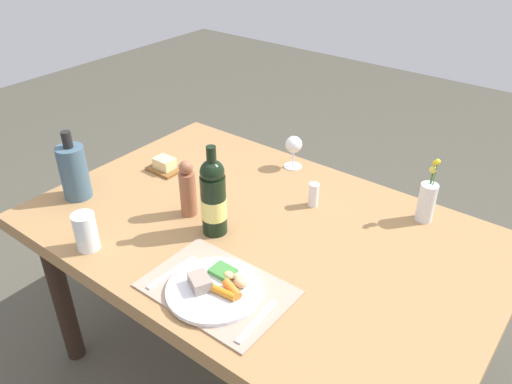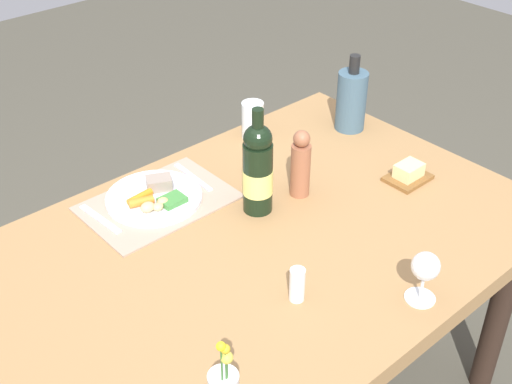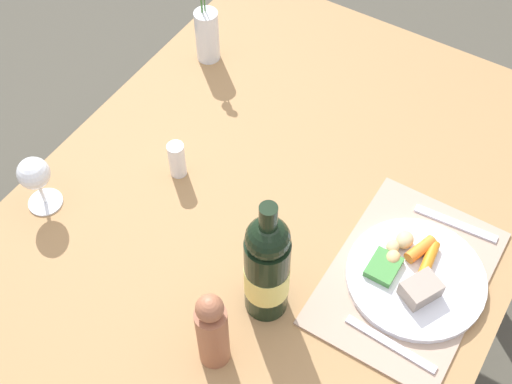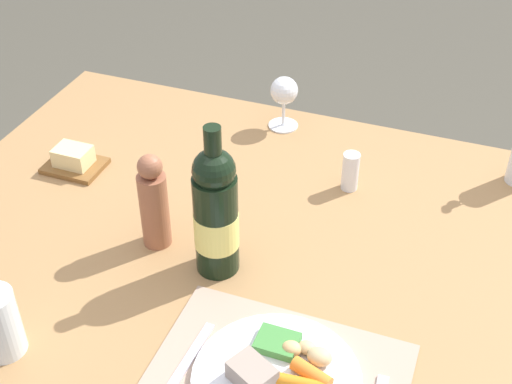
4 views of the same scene
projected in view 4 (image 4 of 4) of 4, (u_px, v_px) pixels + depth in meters
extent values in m
cube|color=#9E7547|center=(289.00, 255.00, 1.42)|extent=(1.55, 1.01, 0.06)
cylinder|color=black|center=(116.00, 208.00, 2.12)|extent=(0.07, 0.07, 0.67)
cube|color=tan|center=(278.00, 376.00, 1.14)|extent=(0.41, 0.28, 0.01)
cylinder|color=silver|center=(277.00, 380.00, 1.12)|extent=(0.27, 0.27, 0.01)
cube|color=gray|center=(252.00, 374.00, 1.10)|extent=(0.09, 0.08, 0.04)
cylinder|color=orange|center=(300.00, 384.00, 1.10)|extent=(0.08, 0.03, 0.02)
cylinder|color=orange|center=(311.00, 374.00, 1.11)|extent=(0.07, 0.05, 0.02)
ellipsoid|color=#DCAD6F|center=(292.00, 348.00, 1.15)|extent=(0.03, 0.03, 0.02)
ellipsoid|color=tan|center=(307.00, 348.00, 1.15)|extent=(0.03, 0.03, 0.02)
ellipsoid|color=tan|center=(319.00, 357.00, 1.13)|extent=(0.04, 0.03, 0.03)
cube|color=#40863B|center=(277.00, 342.00, 1.17)|extent=(0.07, 0.06, 0.02)
cube|color=silver|center=(186.00, 363.00, 1.15)|extent=(0.02, 0.18, 0.00)
cube|color=brown|center=(75.00, 166.00, 1.61)|extent=(0.13, 0.10, 0.01)
cube|color=beige|center=(73.00, 156.00, 1.59)|extent=(0.08, 0.06, 0.04)
cylinder|color=white|center=(350.00, 171.00, 1.53)|extent=(0.04, 0.04, 0.09)
cylinder|color=#ABDFCF|center=(2.00, 334.00, 1.17)|extent=(0.07, 0.07, 0.07)
cylinder|color=white|center=(283.00, 125.00, 1.76)|extent=(0.07, 0.07, 0.00)
cylinder|color=white|center=(284.00, 113.00, 1.73)|extent=(0.01, 0.01, 0.07)
sphere|color=white|center=(284.00, 90.00, 1.70)|extent=(0.07, 0.07, 0.07)
cylinder|color=#9B5C3F|center=(155.00, 210.00, 1.36)|extent=(0.06, 0.06, 0.16)
sphere|color=#9B5C3F|center=(150.00, 167.00, 1.30)|extent=(0.05, 0.05, 0.05)
cylinder|color=black|center=(216.00, 224.00, 1.29)|extent=(0.08, 0.08, 0.21)
sphere|color=black|center=(214.00, 170.00, 1.21)|extent=(0.08, 0.08, 0.08)
cylinder|color=black|center=(213.00, 148.00, 1.19)|extent=(0.03, 0.03, 0.08)
cylinder|color=#EFE172|center=(216.00, 229.00, 1.30)|extent=(0.08, 0.08, 0.07)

